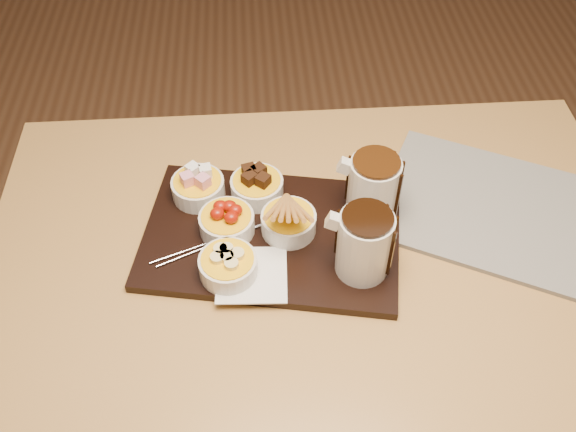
{
  "coord_description": "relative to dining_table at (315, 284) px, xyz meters",
  "views": [
    {
      "loc": [
        -0.1,
        -0.72,
        1.65
      ],
      "look_at": [
        -0.05,
        0.04,
        0.81
      ],
      "focal_mm": 40.0,
      "sensor_mm": 36.0,
      "label": 1
    }
  ],
  "objects": [
    {
      "name": "pitcher_dark_chocolate",
      "position": [
        0.07,
        -0.05,
        0.18
      ],
      "size": [
        0.11,
        0.11,
        0.13
      ],
      "primitive_type": "cylinder",
      "rotation": [
        0.0,
        0.0,
        -0.19
      ],
      "color": "silver",
      "rests_on": "serving_board"
    },
    {
      "name": "bowl_cake",
      "position": [
        -0.1,
        0.13,
        0.14
      ],
      "size": [
        0.1,
        0.1,
        0.04
      ],
      "primitive_type": "cylinder",
      "color": "silver",
      "rests_on": "serving_board"
    },
    {
      "name": "bowl_marshmallows",
      "position": [
        -0.21,
        0.14,
        0.14
      ],
      "size": [
        0.1,
        0.1,
        0.04
      ],
      "primitive_type": "cylinder",
      "color": "silver",
      "rests_on": "serving_board"
    },
    {
      "name": "ground",
      "position": [
        0.0,
        0.0,
        -0.65
      ],
      "size": [
        5.0,
        5.0,
        0.0
      ],
      "primitive_type": "plane",
      "color": "brown",
      "rests_on": "ground"
    },
    {
      "name": "bowl_bananas",
      "position": [
        -0.16,
        -0.05,
        0.14
      ],
      "size": [
        0.1,
        0.1,
        0.04
      ],
      "primitive_type": "cylinder",
      "color": "silver",
      "rests_on": "serving_board"
    },
    {
      "name": "bowl_biscotti",
      "position": [
        -0.05,
        0.04,
        0.14
      ],
      "size": [
        0.1,
        0.1,
        0.04
      ],
      "primitive_type": "cylinder",
      "color": "silver",
      "rests_on": "serving_board"
    },
    {
      "name": "serving_board",
      "position": [
        -0.08,
        0.04,
        0.11
      ],
      "size": [
        0.51,
        0.38,
        0.02
      ],
      "primitive_type": "cube",
      "rotation": [
        0.0,
        0.0,
        -0.19
      ],
      "color": "black",
      "rests_on": "dining_table"
    },
    {
      "name": "fondue_skewers",
      "position": [
        -0.17,
        0.02,
        0.12
      ],
      "size": [
        0.12,
        0.25,
        0.01
      ],
      "primitive_type": null,
      "rotation": [
        0.0,
        0.0,
        -1.2
      ],
      "color": "silver",
      "rests_on": "serving_board"
    },
    {
      "name": "pitcher_milk_chocolate",
      "position": [
        0.1,
        0.07,
        0.18
      ],
      "size": [
        0.11,
        0.11,
        0.13
      ],
      "primitive_type": "cylinder",
      "rotation": [
        0.0,
        0.0,
        -0.19
      ],
      "color": "silver",
      "rests_on": "serving_board"
    },
    {
      "name": "napkin",
      "position": [
        -0.12,
        -0.06,
        0.12
      ],
      "size": [
        0.13,
        0.13,
        0.0
      ],
      "primitive_type": "cube",
      "rotation": [
        0.0,
        0.0,
        -0.05
      ],
      "color": "white",
      "rests_on": "serving_board"
    },
    {
      "name": "bowl_strawberries",
      "position": [
        -0.16,
        0.05,
        0.14
      ],
      "size": [
        0.1,
        0.1,
        0.04
      ],
      "primitive_type": "cylinder",
      "color": "silver",
      "rests_on": "serving_board"
    },
    {
      "name": "dining_table",
      "position": [
        0.0,
        0.0,
        0.0
      ],
      "size": [
        1.2,
        0.8,
        0.75
      ],
      "color": "#AF8241",
      "rests_on": "ground"
    },
    {
      "name": "newspaper",
      "position": [
        0.33,
        0.08,
        0.1
      ],
      "size": [
        0.48,
        0.45,
        0.01
      ],
      "primitive_type": "cube",
      "rotation": [
        0.0,
        0.0,
        -0.47
      ],
      "color": "beige",
      "rests_on": "dining_table"
    }
  ]
}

